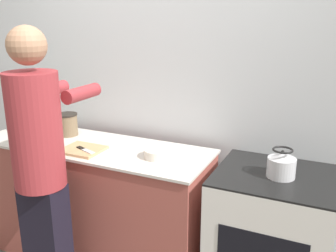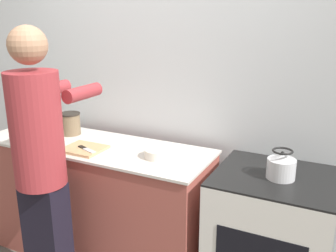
{
  "view_description": "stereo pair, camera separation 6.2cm",
  "coord_description": "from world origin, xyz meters",
  "views": [
    {
      "loc": [
        1.2,
        -1.82,
        1.85
      ],
      "look_at": [
        0.26,
        0.2,
        1.18
      ],
      "focal_mm": 40.0,
      "sensor_mm": 36.0,
      "label": 1
    },
    {
      "loc": [
        1.25,
        -1.8,
        1.85
      ],
      "look_at": [
        0.26,
        0.2,
        1.18
      ],
      "focal_mm": 40.0,
      "sensor_mm": 36.0,
      "label": 2
    }
  ],
  "objects": [
    {
      "name": "bowl_mixing",
      "position": [
        0.16,
        0.26,
        0.96
      ],
      "size": [
        0.19,
        0.19,
        0.06
      ],
      "color": "silver",
      "rests_on": "counter"
    },
    {
      "name": "person",
      "position": [
        -0.4,
        -0.23,
        0.99
      ],
      "size": [
        0.35,
        0.59,
        1.8
      ],
      "color": "black",
      "rests_on": "ground_plane"
    },
    {
      "name": "book_stack",
      "position": [
        -1.1,
        0.39,
        1.0
      ],
      "size": [
        0.23,
        0.28,
        0.14
      ],
      "color": "beige",
      "rests_on": "counter"
    },
    {
      "name": "knife",
      "position": [
        -0.34,
        0.13,
        0.95
      ],
      "size": [
        0.18,
        0.09,
        0.01
      ],
      "rotation": [
        0.0,
        0.0,
        -0.35
      ],
      "color": "silver",
      "rests_on": "cutting_board"
    },
    {
      "name": "wall_back",
      "position": [
        0.0,
        0.7,
        1.3
      ],
      "size": [
        8.0,
        0.05,
        2.6
      ],
      "color": "silver",
      "rests_on": "ground_plane"
    },
    {
      "name": "cutting_board",
      "position": [
        -0.38,
        0.16,
        0.94
      ],
      "size": [
        0.28,
        0.24,
        0.02
      ],
      "color": "tan",
      "rests_on": "counter"
    },
    {
      "name": "oven",
      "position": [
        0.92,
        0.32,
        0.47
      ],
      "size": [
        0.71,
        0.63,
        0.93
      ],
      "color": "silver",
      "rests_on": "ground_plane"
    },
    {
      "name": "canister_jar",
      "position": [
        -0.7,
        0.4,
        1.02
      ],
      "size": [
        0.16,
        0.16,
        0.17
      ],
      "color": "#756047",
      "rests_on": "counter"
    },
    {
      "name": "counter",
      "position": [
        -0.4,
        0.29,
        0.47
      ],
      "size": [
        1.77,
        0.6,
        0.93
      ],
      "color": "#9E4C42",
      "rests_on": "ground_plane"
    },
    {
      "name": "kettle",
      "position": [
        0.95,
        0.29,
        1.01
      ],
      "size": [
        0.16,
        0.16,
        0.17
      ],
      "color": "silver",
      "rests_on": "oven"
    },
    {
      "name": "bowl_prep",
      "position": [
        -0.89,
        0.26,
        0.96
      ],
      "size": [
        0.15,
        0.15,
        0.06
      ],
      "color": "silver",
      "rests_on": "counter"
    }
  ]
}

